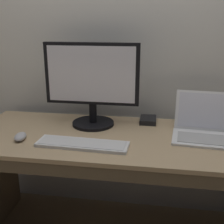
# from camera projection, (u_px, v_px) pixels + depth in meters

# --- Properties ---
(back_wall) EXTENTS (3.85, 0.04, 2.90)m
(back_wall) POSITION_uv_depth(u_px,v_px,m) (138.00, 1.00, 1.78)
(back_wall) COLOR silver
(back_wall) RESTS_ON ground
(desk) EXTENTS (1.84, 0.67, 0.72)m
(desk) POSITION_uv_depth(u_px,v_px,m) (128.00, 173.00, 1.68)
(desk) COLOR tan
(desk) RESTS_ON ground
(laptop_white) EXTENTS (0.38, 0.34, 0.23)m
(laptop_white) POSITION_uv_depth(u_px,v_px,m) (206.00, 129.00, 1.61)
(laptop_white) COLOR white
(laptop_white) RESTS_ON desk
(external_monitor) EXTENTS (0.56, 0.26, 0.50)m
(external_monitor) POSITION_uv_depth(u_px,v_px,m) (92.00, 83.00, 1.71)
(external_monitor) COLOR black
(external_monitor) RESTS_ON desk
(wired_keyboard) EXTENTS (0.49, 0.16, 0.02)m
(wired_keyboard) POSITION_uv_depth(u_px,v_px,m) (82.00, 144.00, 1.50)
(wired_keyboard) COLOR white
(wired_keyboard) RESTS_ON desk
(computer_mouse) EXTENTS (0.07, 0.11, 0.04)m
(computer_mouse) POSITION_uv_depth(u_px,v_px,m) (20.00, 137.00, 1.57)
(computer_mouse) COLOR #B7B7BC
(computer_mouse) RESTS_ON desk
(external_drive_box) EXTENTS (0.10, 0.14, 0.03)m
(external_drive_box) POSITION_uv_depth(u_px,v_px,m) (148.00, 120.00, 1.84)
(external_drive_box) COLOR black
(external_drive_box) RESTS_ON desk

